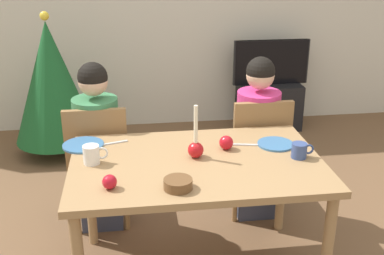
{
  "coord_description": "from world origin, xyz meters",
  "views": [
    {
      "loc": [
        -0.35,
        -2.38,
        1.9
      ],
      "look_at": [
        0.0,
        0.2,
        0.87
      ],
      "focal_mm": 44.78,
      "sensor_mm": 36.0,
      "label": 1
    }
  ],
  "objects_px": {
    "apple_by_left_plate": "(226,143)",
    "tv": "(271,62)",
    "christmas_tree": "(52,82)",
    "apple_near_candle": "(110,182)",
    "chair_left": "(99,159)",
    "plate_right": "(276,144)",
    "mug_right": "(300,150)",
    "plate_left": "(83,145)",
    "person_left_child": "(98,149)",
    "dining_table": "(197,174)",
    "chair_right": "(258,150)",
    "candle_centerpiece": "(196,147)",
    "mug_left": "(92,155)",
    "person_right_child": "(257,141)",
    "tv_stand": "(268,105)",
    "bowl_walnuts": "(178,184)"
  },
  "relations": [
    {
      "from": "apple_by_left_plate",
      "to": "tv",
      "type": "bearing_deg",
      "value": 67.13
    },
    {
      "from": "christmas_tree",
      "to": "apple_near_candle",
      "type": "relative_size",
      "value": 17.93
    },
    {
      "from": "chair_left",
      "to": "tv",
      "type": "distance_m",
      "value": 2.4
    },
    {
      "from": "christmas_tree",
      "to": "plate_right",
      "type": "bearing_deg",
      "value": -48.79
    },
    {
      "from": "mug_right",
      "to": "apple_by_left_plate",
      "type": "height_order",
      "value": "mug_right"
    },
    {
      "from": "plate_left",
      "to": "apple_near_candle",
      "type": "height_order",
      "value": "apple_near_candle"
    },
    {
      "from": "person_left_child",
      "to": "christmas_tree",
      "type": "bearing_deg",
      "value": 110.0
    },
    {
      "from": "dining_table",
      "to": "christmas_tree",
      "type": "distance_m",
      "value": 2.18
    },
    {
      "from": "tv",
      "to": "plate_left",
      "type": "xyz_separation_m",
      "value": [
        -1.75,
        -2.01,
        0.05
      ]
    },
    {
      "from": "dining_table",
      "to": "chair_right",
      "type": "bearing_deg",
      "value": 49.34
    },
    {
      "from": "tv",
      "to": "candle_centerpiece",
      "type": "distance_m",
      "value": 2.51
    },
    {
      "from": "mug_left",
      "to": "apple_by_left_plate",
      "type": "bearing_deg",
      "value": 6.53
    },
    {
      "from": "candle_centerpiece",
      "to": "plate_right",
      "type": "distance_m",
      "value": 0.51
    },
    {
      "from": "person_left_child",
      "to": "apple_near_candle",
      "type": "bearing_deg",
      "value": -82.87
    },
    {
      "from": "person_right_child",
      "to": "christmas_tree",
      "type": "relative_size",
      "value": 0.89
    },
    {
      "from": "chair_left",
      "to": "tv_stand",
      "type": "xyz_separation_m",
      "value": [
        1.69,
        1.69,
        -0.27
      ]
    },
    {
      "from": "christmas_tree",
      "to": "mug_right",
      "type": "bearing_deg",
      "value": -50.21
    },
    {
      "from": "dining_table",
      "to": "bowl_walnuts",
      "type": "height_order",
      "value": "bowl_walnuts"
    },
    {
      "from": "dining_table",
      "to": "christmas_tree",
      "type": "height_order",
      "value": "christmas_tree"
    },
    {
      "from": "candle_centerpiece",
      "to": "apple_near_candle",
      "type": "xyz_separation_m",
      "value": [
        -0.47,
        -0.3,
        -0.03
      ]
    },
    {
      "from": "person_right_child",
      "to": "apple_near_candle",
      "type": "relative_size",
      "value": 15.92
    },
    {
      "from": "chair_right",
      "to": "apple_near_candle",
      "type": "relative_size",
      "value": 12.22
    },
    {
      "from": "chair_left",
      "to": "plate_right",
      "type": "distance_m",
      "value": 1.2
    },
    {
      "from": "candle_centerpiece",
      "to": "mug_left",
      "type": "relative_size",
      "value": 2.25
    },
    {
      "from": "tv_stand",
      "to": "apple_near_candle",
      "type": "distance_m",
      "value": 3.05
    },
    {
      "from": "person_right_child",
      "to": "plate_left",
      "type": "bearing_deg",
      "value": -163.36
    },
    {
      "from": "chair_left",
      "to": "tv",
      "type": "xyz_separation_m",
      "value": [
        1.69,
        1.69,
        0.2
      ]
    },
    {
      "from": "chair_left",
      "to": "dining_table",
      "type": "bearing_deg",
      "value": -46.19
    },
    {
      "from": "tv_stand",
      "to": "mug_left",
      "type": "xyz_separation_m",
      "value": [
        -1.68,
        -2.26,
        0.56
      ]
    },
    {
      "from": "tv_stand",
      "to": "mug_right",
      "type": "relative_size",
      "value": 4.94
    },
    {
      "from": "dining_table",
      "to": "person_left_child",
      "type": "height_order",
      "value": "person_left_child"
    },
    {
      "from": "dining_table",
      "to": "mug_right",
      "type": "relative_size",
      "value": 10.81
    },
    {
      "from": "dining_table",
      "to": "plate_left",
      "type": "bearing_deg",
      "value": 155.52
    },
    {
      "from": "tv_stand",
      "to": "person_left_child",
      "type": "bearing_deg",
      "value": -135.52
    },
    {
      "from": "chair_left",
      "to": "plate_right",
      "type": "xyz_separation_m",
      "value": [
        1.08,
        -0.46,
        0.24
      ]
    },
    {
      "from": "chair_right",
      "to": "apple_by_left_plate",
      "type": "xyz_separation_m",
      "value": [
        -0.33,
        -0.48,
        0.28
      ]
    },
    {
      "from": "dining_table",
      "to": "candle_centerpiece",
      "type": "bearing_deg",
      "value": 86.17
    },
    {
      "from": "chair_right",
      "to": "candle_centerpiece",
      "type": "xyz_separation_m",
      "value": [
        -0.52,
        -0.56,
        0.3
      ]
    },
    {
      "from": "tv_stand",
      "to": "christmas_tree",
      "type": "xyz_separation_m",
      "value": [
        -2.15,
        -0.38,
        0.45
      ]
    },
    {
      "from": "chair_right",
      "to": "tv_stand",
      "type": "distance_m",
      "value": 1.81
    },
    {
      "from": "person_left_child",
      "to": "candle_centerpiece",
      "type": "xyz_separation_m",
      "value": [
        0.59,
        -0.59,
        0.25
      ]
    },
    {
      "from": "dining_table",
      "to": "apple_by_left_plate",
      "type": "xyz_separation_m",
      "value": [
        0.19,
        0.13,
        0.12
      ]
    },
    {
      "from": "person_left_child",
      "to": "apple_by_left_plate",
      "type": "xyz_separation_m",
      "value": [
        0.78,
        -0.51,
        0.22
      ]
    },
    {
      "from": "candle_centerpiece",
      "to": "tv",
      "type": "bearing_deg",
      "value": 63.91
    },
    {
      "from": "tv",
      "to": "apple_near_candle",
      "type": "distance_m",
      "value": 3.01
    },
    {
      "from": "tv_stand",
      "to": "apple_by_left_plate",
      "type": "xyz_separation_m",
      "value": [
        -0.91,
        -2.17,
        0.55
      ]
    },
    {
      "from": "person_left_child",
      "to": "apple_by_left_plate",
      "type": "bearing_deg",
      "value": -33.22
    },
    {
      "from": "person_right_child",
      "to": "tv",
      "type": "xyz_separation_m",
      "value": [
        0.59,
        1.66,
        0.14
      ]
    },
    {
      "from": "person_left_child",
      "to": "person_right_child",
      "type": "height_order",
      "value": "same"
    },
    {
      "from": "chair_right",
      "to": "plate_left",
      "type": "height_order",
      "value": "chair_right"
    }
  ]
}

